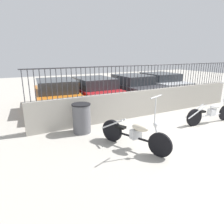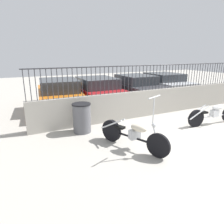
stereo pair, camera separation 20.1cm
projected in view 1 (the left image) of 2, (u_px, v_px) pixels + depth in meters
The scene contains 10 objects.
ground_plane at pixel (205, 138), 5.92m from camera, with size 40.00×40.00×0.00m, color #ADA89E.
low_wall at pixel (148, 102), 8.07m from camera, with size 9.30×0.18×1.03m.
fence_railing at pixel (150, 74), 7.76m from camera, with size 9.30×0.04×0.97m.
motorcycle_black at pixel (131, 133), 5.25m from camera, with size 0.95×1.98×1.48m.
motorcycle_white at pixel (209, 113), 7.08m from camera, with size 2.14×0.52×1.41m.
trash_bin at pixel (82, 118), 6.23m from camera, with size 0.58×0.58×0.93m.
car_orange at pixel (57, 94), 8.80m from camera, with size 2.15×4.18×1.35m.
car_red at pixel (93, 90), 9.98m from camera, with size 1.89×4.33×1.29m.
car_dark_grey at pixel (131, 87), 10.79m from camera, with size 1.80×4.10×1.33m.
car_silver at pixel (158, 84), 12.03m from camera, with size 2.09×4.18×1.32m.
Camera 1 is at (-5.04, -3.49, 2.40)m, focal length 32.00 mm.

